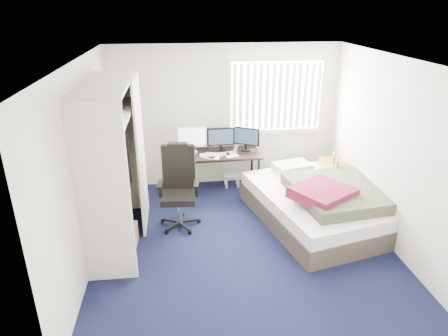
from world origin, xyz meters
TOP-DOWN VIEW (x-y plane):
  - ground at (0.00, 0.00)m, footprint 4.20×4.20m
  - room_shell at (0.00, 0.00)m, footprint 4.20×4.20m
  - window_assembly at (0.90, 2.04)m, footprint 1.72×0.09m
  - closet at (-1.67, 0.27)m, footprint 0.64×1.84m
  - desk at (-0.14, 1.76)m, footprint 1.45×0.70m
  - office_chair at (-0.86, 0.64)m, footprint 0.63×0.63m
  - footstool at (0.10, 1.85)m, footprint 0.30×0.24m
  - nightstand at (1.75, 1.21)m, footprint 0.60×0.93m
  - bed at (1.27, 0.46)m, footprint 2.15×2.56m
  - pine_box at (-1.65, 0.18)m, footprint 0.38×0.29m

SIDE VIEW (x-z plane):
  - ground at x=0.00m, z-range 0.00..0.00m
  - pine_box at x=-1.65m, z-range 0.00..0.27m
  - footstool at x=0.10m, z-range 0.06..0.30m
  - bed at x=1.27m, z-range -0.06..0.67m
  - office_chair at x=-0.86m, z-range -0.14..1.10m
  - nightstand at x=1.75m, z-range 0.14..0.91m
  - desk at x=-0.14m, z-range 0.16..1.32m
  - closet at x=-1.67m, z-range 0.24..2.46m
  - room_shell at x=0.00m, z-range -0.59..3.61m
  - window_assembly at x=0.90m, z-range 0.94..2.26m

